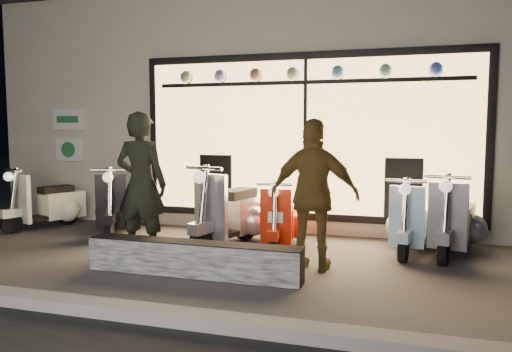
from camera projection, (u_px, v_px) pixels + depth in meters
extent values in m
plane|color=#383533|center=(213.00, 261.00, 6.36)|extent=(40.00, 40.00, 0.00)
cube|color=slate|center=(130.00, 312.00, 4.45)|extent=(40.00, 0.25, 0.12)
cube|color=beige|center=(297.00, 114.00, 10.94)|extent=(10.00, 6.00, 4.00)
cube|color=black|center=(298.00, 16.00, 10.73)|extent=(10.20, 6.20, 0.20)
cube|color=black|center=(306.00, 137.00, 7.87)|extent=(5.45, 0.06, 2.65)
cube|color=#FFBF6B|center=(305.00, 137.00, 7.83)|extent=(5.20, 0.04, 2.40)
cube|color=black|center=(305.00, 82.00, 7.71)|extent=(4.90, 0.06, 0.06)
cube|color=white|center=(68.00, 119.00, 9.09)|extent=(0.65, 0.04, 0.38)
cube|color=white|center=(69.00, 150.00, 9.14)|extent=(0.55, 0.04, 0.42)
cube|color=black|center=(193.00, 259.00, 5.72)|extent=(2.55, 0.28, 0.40)
cylinder|color=black|center=(201.00, 242.00, 6.62)|extent=(0.20, 0.39, 0.38)
cylinder|color=black|center=(246.00, 228.00, 7.56)|extent=(0.22, 0.40, 0.38)
cube|color=#A8A7AC|center=(211.00, 207.00, 6.78)|extent=(0.51, 0.20, 0.91)
cube|color=#A8A7AC|center=(242.00, 214.00, 7.45)|extent=(0.65, 0.87, 0.51)
cube|color=black|center=(237.00, 194.00, 7.32)|extent=(0.46, 0.68, 0.13)
sphere|color=#FFF2CC|center=(199.00, 177.00, 6.53)|extent=(0.20, 0.20, 0.17)
cylinder|color=black|center=(274.00, 246.00, 6.51)|extent=(0.12, 0.32, 0.31)
cylinder|color=black|center=(284.00, 232.00, 7.41)|extent=(0.14, 0.32, 0.31)
cube|color=red|center=(276.00, 217.00, 6.66)|extent=(0.43, 0.10, 0.75)
cube|color=red|center=(283.00, 220.00, 7.30)|extent=(0.44, 0.68, 0.42)
cube|color=black|center=(282.00, 204.00, 7.18)|extent=(0.30, 0.54, 0.11)
sphere|color=#FFF2CC|center=(274.00, 192.00, 6.43)|extent=(0.15, 0.15, 0.14)
cylinder|color=black|center=(109.00, 230.00, 7.45)|extent=(0.23, 0.36, 0.35)
cylinder|color=black|center=(121.00, 218.00, 8.46)|extent=(0.24, 0.37, 0.35)
cube|color=black|center=(111.00, 202.00, 7.62)|extent=(0.46, 0.24, 0.84)
cube|color=black|center=(120.00, 206.00, 8.34)|extent=(0.67, 0.82, 0.47)
cube|color=black|center=(118.00, 190.00, 8.21)|extent=(0.48, 0.64, 0.12)
sphere|color=#FFF2CC|center=(108.00, 177.00, 7.36)|extent=(0.20, 0.20, 0.15)
cylinder|color=black|center=(11.00, 223.00, 8.02)|extent=(0.22, 0.34, 0.33)
cylinder|color=black|center=(68.00, 215.00, 8.76)|extent=(0.24, 0.35, 0.33)
cube|color=#F4F0C8|center=(23.00, 199.00, 8.14)|extent=(0.44, 0.24, 0.80)
cube|color=#F4F0C8|center=(62.00, 204.00, 8.66)|extent=(0.65, 0.79, 0.45)
cube|color=black|center=(56.00, 189.00, 8.56)|extent=(0.47, 0.61, 0.12)
sphere|color=#FFF2CC|center=(8.00, 177.00, 7.94)|extent=(0.19, 0.19, 0.15)
cylinder|color=black|center=(403.00, 249.00, 6.30)|extent=(0.15, 0.34, 0.33)
cylinder|color=black|center=(415.00, 234.00, 7.18)|extent=(0.17, 0.35, 0.33)
cube|color=#96C1D4|center=(407.00, 217.00, 6.45)|extent=(0.46, 0.14, 0.80)
cube|color=#96C1D4|center=(414.00, 222.00, 7.07)|extent=(0.51, 0.74, 0.45)
cube|color=black|center=(414.00, 203.00, 6.96)|extent=(0.36, 0.58, 0.12)
sphere|color=#FFF2CC|center=(405.00, 189.00, 6.21)|extent=(0.17, 0.17, 0.15)
cylinder|color=black|center=(444.00, 252.00, 6.15)|extent=(0.18, 0.37, 0.35)
cylinder|color=black|center=(456.00, 236.00, 7.05)|extent=(0.20, 0.37, 0.35)
cube|color=slate|center=(448.00, 216.00, 6.30)|extent=(0.48, 0.18, 0.86)
cube|color=slate|center=(456.00, 222.00, 6.94)|extent=(0.59, 0.81, 0.48)
cube|color=black|center=(455.00, 202.00, 6.82)|extent=(0.41, 0.63, 0.13)
sphere|color=#FFF2CC|center=(446.00, 186.00, 6.06)|extent=(0.19, 0.19, 0.16)
imported|color=black|center=(141.00, 185.00, 6.55)|extent=(0.71, 0.48, 1.91)
imported|color=brown|center=(314.00, 195.00, 5.89)|extent=(1.07, 0.47, 1.81)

